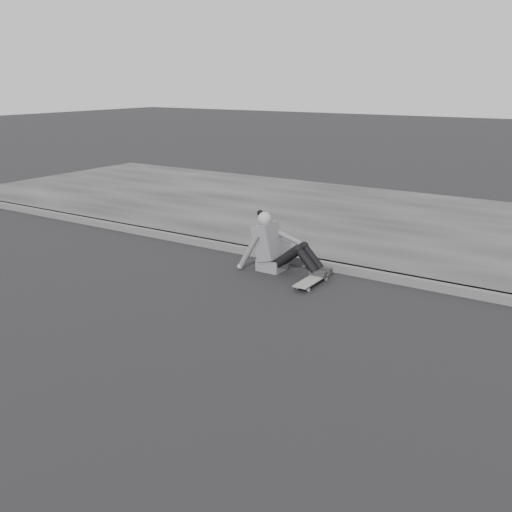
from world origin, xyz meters
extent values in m
plane|color=black|center=(0.00, 0.00, 0.00)|extent=(80.00, 80.00, 0.00)
cube|color=#4F4F4F|center=(0.00, 2.58, 0.06)|extent=(24.00, 0.16, 0.12)
cylinder|color=gray|center=(-2.01, 1.60, 0.03)|extent=(0.03, 0.05, 0.05)
cylinder|color=gray|center=(-1.86, 1.60, 0.03)|extent=(0.03, 0.05, 0.05)
cylinder|color=gray|center=(-2.01, 2.12, 0.03)|extent=(0.03, 0.05, 0.05)
cylinder|color=gray|center=(-1.86, 2.12, 0.03)|extent=(0.03, 0.05, 0.05)
cube|color=#2C2C2F|center=(-1.94, 1.60, 0.06)|extent=(0.16, 0.04, 0.03)
cube|color=#2C2C2F|center=(-1.94, 2.12, 0.06)|extent=(0.16, 0.04, 0.03)
cube|color=slate|center=(-1.94, 1.86, 0.08)|extent=(0.20, 0.78, 0.02)
cube|color=#5A5A5D|center=(-2.74, 2.11, 0.09)|extent=(0.36, 0.34, 0.18)
cube|color=#5A5A5D|center=(-2.81, 2.11, 0.43)|extent=(0.37, 0.40, 0.57)
cube|color=#5A5A5D|center=(-2.94, 2.11, 0.55)|extent=(0.14, 0.30, 0.20)
cylinder|color=#959595|center=(-2.86, 2.11, 0.67)|extent=(0.09, 0.09, 0.08)
sphere|color=#959595|center=(-2.87, 2.11, 0.76)|extent=(0.20, 0.20, 0.20)
sphere|color=black|center=(-2.96, 2.13, 0.83)|extent=(0.09, 0.09, 0.09)
cylinder|color=black|center=(-2.42, 2.02, 0.28)|extent=(0.43, 0.13, 0.39)
cylinder|color=black|center=(-2.42, 2.20, 0.28)|extent=(0.43, 0.13, 0.39)
cylinder|color=black|center=(-2.12, 2.02, 0.28)|extent=(0.35, 0.11, 0.36)
cylinder|color=black|center=(-2.12, 2.20, 0.28)|extent=(0.35, 0.11, 0.36)
sphere|color=black|center=(-2.26, 2.02, 0.42)|extent=(0.13, 0.13, 0.13)
sphere|color=black|center=(-2.26, 2.20, 0.42)|extent=(0.13, 0.13, 0.13)
cube|color=#272727|center=(-1.94, 2.02, 0.12)|extent=(0.24, 0.08, 0.07)
cube|color=#272727|center=(-1.94, 2.20, 0.12)|extent=(0.24, 0.08, 0.07)
cylinder|color=#5A5A5D|center=(-3.01, 1.90, 0.29)|extent=(0.38, 0.08, 0.58)
sphere|color=#959595|center=(-3.16, 1.89, 0.04)|extent=(0.08, 0.08, 0.08)
cylinder|color=#5A5A5D|center=(-2.57, 2.27, 0.49)|extent=(0.48, 0.08, 0.21)
camera|label=1|loc=(1.38, -4.72, 2.69)|focal=40.00mm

